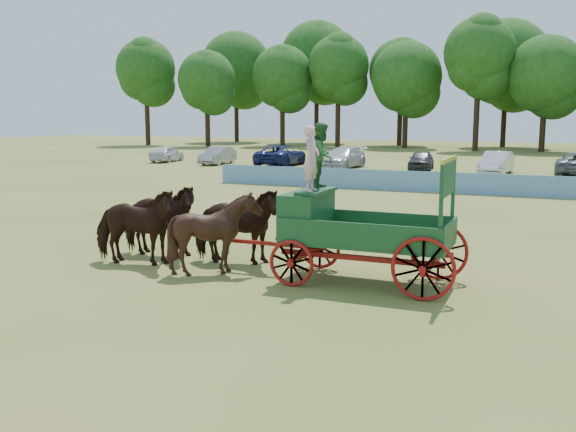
{
  "coord_description": "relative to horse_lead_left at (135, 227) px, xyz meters",
  "views": [
    {
      "loc": [
        3.71,
        -14.35,
        3.94
      ],
      "look_at": [
        -2.68,
        0.8,
        1.3
      ],
      "focal_mm": 40.0,
      "sensor_mm": 36.0,
      "label": 1
    }
  ],
  "objects": [
    {
      "name": "sponsor_banner",
      "position": [
        5.37,
        18.75,
        -0.5
      ],
      "size": [
        26.0,
        0.08,
        1.05
      ],
      "primitive_type": "cube",
      "color": "#1E68A5",
      "rests_on": "ground"
    },
    {
      "name": "horse_wheel_right",
      "position": [
        2.4,
        1.1,
        0.0
      ],
      "size": [
        2.59,
        1.58,
        2.04
      ],
      "primitive_type": "imported",
      "rotation": [
        0.0,
        0.0,
        1.78
      ],
      "color": "#32180E",
      "rests_on": "ground"
    },
    {
      "name": "horse_lead_left",
      "position": [
        0.0,
        0.0,
        0.0
      ],
      "size": [
        2.59,
        1.58,
        2.04
      ],
      "primitive_type": "imported",
      "rotation": [
        0.0,
        0.0,
        1.78
      ],
      "color": "#32180E",
      "rests_on": "ground"
    },
    {
      "name": "ground",
      "position": [
        6.37,
        0.75,
        -1.02
      ],
      "size": [
        160.0,
        160.0,
        0.0
      ],
      "primitive_type": "plane",
      "color": "olive",
      "rests_on": "ground"
    },
    {
      "name": "treeline",
      "position": [
        3.4,
        61.53,
        8.15
      ],
      "size": [
        91.61,
        22.98,
        16.03
      ],
      "color": "#382314",
      "rests_on": "ground"
    },
    {
      "name": "horse_wheel_left",
      "position": [
        2.4,
        0.0,
        0.0
      ],
      "size": [
        2.03,
        1.85,
        2.05
      ],
      "primitive_type": "imported",
      "rotation": [
        0.0,
        0.0,
        1.46
      ],
      "color": "#32180E",
      "rests_on": "ground"
    },
    {
      "name": "parked_cars",
      "position": [
        10.83,
        30.81,
        -0.26
      ],
      "size": [
        57.32,
        7.4,
        1.62
      ],
      "color": "silver",
      "rests_on": "ground"
    },
    {
      "name": "horse_lead_right",
      "position": [
        0.0,
        1.1,
        0.0
      ],
      "size": [
        2.52,
        1.36,
        2.04
      ],
      "primitive_type": "imported",
      "rotation": [
        0.0,
        0.0,
        1.68
      ],
      "color": "#32180E",
      "rests_on": "ground"
    },
    {
      "name": "farm_dray",
      "position": [
        5.36,
        0.58,
        0.61
      ],
      "size": [
        6.0,
        2.0,
        3.72
      ],
      "color": "maroon",
      "rests_on": "ground"
    }
  ]
}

